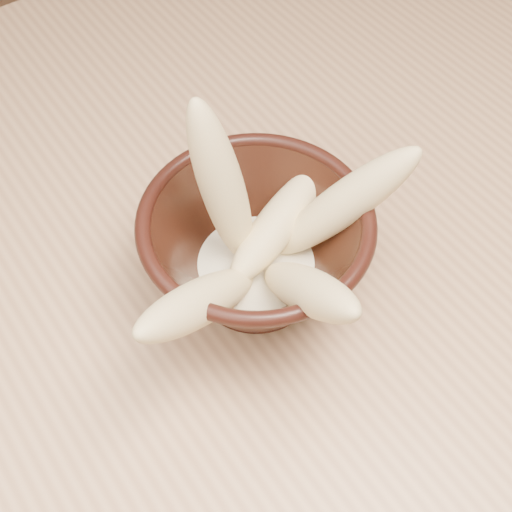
{
  "coord_description": "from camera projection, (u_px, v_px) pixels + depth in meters",
  "views": [
    {
      "loc": [
        -0.17,
        -0.37,
        1.26
      ],
      "look_at": [
        0.02,
        -0.1,
        0.8
      ],
      "focal_mm": 50.0,
      "sensor_mm": 36.0,
      "label": 1
    }
  ],
  "objects": [
    {
      "name": "table",
      "position": [
        181.0,
        277.0,
        0.71
      ],
      "size": [
        1.2,
        0.8,
        0.75
      ],
      "color": "tan",
      "rests_on": "ground"
    },
    {
      "name": "banana_front",
      "position": [
        308.0,
        291.0,
        0.5
      ],
      "size": [
        0.05,
        0.14,
        0.12
      ],
      "primitive_type": "ellipsoid",
      "rotation": [
        0.84,
        0.0,
        -0.13
      ],
      "color": "#E5C687",
      "rests_on": "bowl"
    },
    {
      "name": "banana_across",
      "position": [
        278.0,
        223.0,
        0.57
      ],
      "size": [
        0.13,
        0.08,
        0.05
      ],
      "primitive_type": "ellipsoid",
      "rotation": [
        1.45,
        0.0,
        1.93
      ],
      "color": "#E5C687",
      "rests_on": "bowl"
    },
    {
      "name": "milk_puddle",
      "position": [
        256.0,
        267.0,
        0.58
      ],
      "size": [
        0.1,
        0.1,
        0.01
      ],
      "primitive_type": "cylinder",
      "color": "beige",
      "rests_on": "bowl"
    },
    {
      "name": "banana_right",
      "position": [
        344.0,
        204.0,
        0.54
      ],
      "size": [
        0.13,
        0.09,
        0.13
      ],
      "primitive_type": "ellipsoid",
      "rotation": [
        0.75,
        0.0,
        1.07
      ],
      "color": "#E5C687",
      "rests_on": "bowl"
    },
    {
      "name": "banana_upright",
      "position": [
        222.0,
        186.0,
        0.53
      ],
      "size": [
        0.06,
        0.08,
        0.16
      ],
      "primitive_type": "ellipsoid",
      "rotation": [
        0.25,
        0.0,
        3.5
      ],
      "color": "#E5C687",
      "rests_on": "bowl"
    },
    {
      "name": "banana_left",
      "position": [
        200.0,
        303.0,
        0.5
      ],
      "size": [
        0.15,
        0.08,
        0.12
      ],
      "primitive_type": "ellipsoid",
      "rotation": [
        0.95,
        0.0,
        -1.19
      ],
      "color": "#E5C687",
      "rests_on": "bowl"
    },
    {
      "name": "bowl",
      "position": [
        256.0,
        250.0,
        0.56
      ],
      "size": [
        0.18,
        0.18,
        0.1
      ],
      "rotation": [
        0.0,
        0.0,
        -0.12
      ],
      "color": "black",
      "rests_on": "table"
    }
  ]
}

